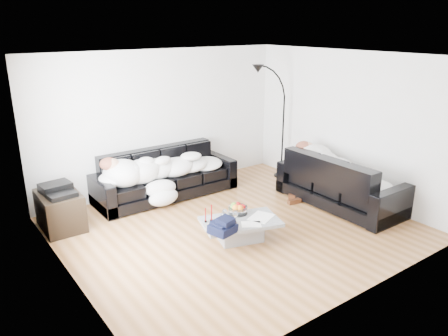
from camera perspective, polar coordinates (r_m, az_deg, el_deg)
ground at (r=6.86m, az=1.49°, el=-7.80°), size 5.00×5.00×0.00m
wall_back at (r=8.24m, az=-8.04°, el=6.12°), size 5.00×0.02×2.60m
wall_left at (r=5.32m, az=-20.31°, el=-1.73°), size 0.02×4.50×2.60m
wall_right at (r=8.12m, az=15.79°, el=5.42°), size 0.02×4.50×2.60m
ceiling at (r=6.17m, az=1.69°, el=14.42°), size 5.00×5.00×0.00m
sofa_back at (r=7.98m, az=-7.62°, el=-0.80°), size 2.60×0.90×0.85m
sofa_right at (r=7.80m, az=14.96°, el=-1.55°), size 0.95×2.22×0.90m
sleeper_back at (r=7.87m, az=-7.52°, el=0.58°), size 2.20×0.76×0.44m
sleeper_right at (r=7.74m, az=15.09°, el=-0.13°), size 0.80×1.90×0.47m
teal_cushion at (r=8.10m, az=11.12°, el=1.49°), size 0.42×0.38×0.20m
coffee_table at (r=6.42m, az=2.16°, el=-8.12°), size 1.25×0.95×0.32m
fruit_bowl at (r=6.52m, az=1.82°, el=-5.25°), size 0.32×0.32×0.18m
wine_glass_a at (r=6.30m, az=0.10°, el=-6.14°), size 0.09×0.09×0.17m
wine_glass_b at (r=6.18m, az=0.00°, el=-6.65°), size 0.09×0.09×0.18m
wine_glass_c at (r=6.24m, az=1.50°, el=-6.42°), size 0.09×0.09×0.17m
candle_left at (r=6.24m, az=-2.43°, el=-6.20°), size 0.04×0.04×0.21m
candle_right at (r=6.25m, az=-1.65°, el=-5.92°), size 0.05×0.05×0.26m
newspaper_a at (r=6.45m, az=4.87°, el=-6.39°), size 0.47×0.42×0.01m
newspaper_b at (r=6.22m, az=3.57°, el=-7.32°), size 0.34×0.32×0.01m
navy_jacket at (r=5.89m, az=0.19°, el=-7.04°), size 0.48×0.45×0.19m
shoes at (r=7.90m, az=9.19°, el=-4.02°), size 0.47×0.41×0.09m
av_cabinet at (r=7.20m, az=-20.61°, el=-5.21°), size 0.59×0.84×0.57m
stereo at (r=7.08m, az=-20.93°, el=-2.60°), size 0.47×0.38×0.13m
floor_lamp at (r=8.89m, az=7.72°, el=5.16°), size 0.76×0.34×2.03m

